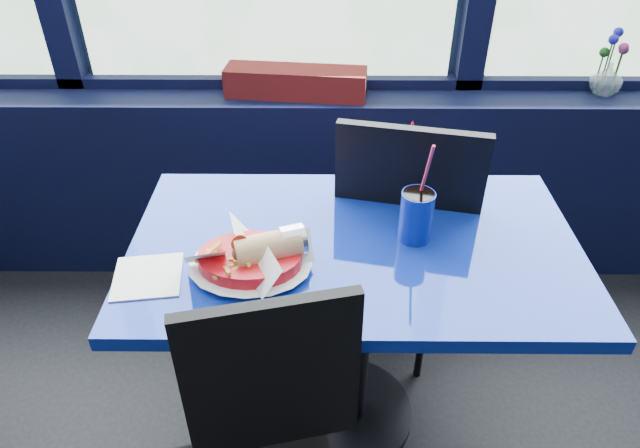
% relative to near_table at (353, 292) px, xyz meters
% --- Properties ---
extents(window_sill, '(5.00, 0.26, 0.80)m').
position_rel_near_table_xyz_m(window_sill, '(-0.30, 0.87, -0.17)').
color(window_sill, black).
rests_on(window_sill, ground).
extents(near_table, '(1.20, 0.70, 0.75)m').
position_rel_near_table_xyz_m(near_table, '(0.00, 0.00, 0.00)').
color(near_table, black).
rests_on(near_table, ground).
extents(chair_near_back, '(0.53, 0.54, 0.99)m').
position_rel_near_table_xyz_m(chair_near_back, '(0.13, 0.32, 0.00)').
color(chair_near_back, black).
rests_on(chair_near_back, ground).
extents(planter_box, '(0.54, 0.19, 0.11)m').
position_rel_near_table_xyz_m(planter_box, '(-0.19, 0.86, 0.29)').
color(planter_box, maroon).
rests_on(planter_box, window_sill).
extents(flower_vase, '(0.13, 0.13, 0.25)m').
position_rel_near_table_xyz_m(flower_vase, '(0.99, 0.88, 0.31)').
color(flower_vase, silver).
rests_on(flower_vase, window_sill).
extents(food_basket, '(0.29, 0.28, 0.10)m').
position_rel_near_table_xyz_m(food_basket, '(-0.26, -0.11, 0.22)').
color(food_basket, red).
rests_on(food_basket, near_table).
extents(ketchup_bottle, '(0.06, 0.06, 0.22)m').
position_rel_near_table_xyz_m(ketchup_bottle, '(0.17, 0.28, 0.28)').
color(ketchup_bottle, red).
rests_on(ketchup_bottle, near_table).
extents(soda_cup, '(0.09, 0.09, 0.30)m').
position_rel_near_table_xyz_m(soda_cup, '(0.16, 0.02, 0.26)').
color(soda_cup, '#0D2193').
rests_on(soda_cup, near_table).
extents(napkin, '(0.19, 0.19, 0.00)m').
position_rel_near_table_xyz_m(napkin, '(-0.52, -0.15, 0.18)').
color(napkin, white).
rests_on(napkin, near_table).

